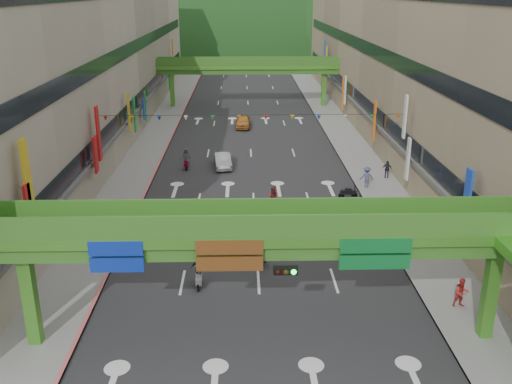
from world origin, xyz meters
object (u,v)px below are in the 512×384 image
(scooter_rider_near, at_px, (260,250))
(car_silver, at_px, (223,160))
(overpass_near, at_px, (283,250))
(car_yellow, at_px, (243,122))
(pedestrian_red, at_px, (461,295))
(scooter_rider_mid, at_px, (274,200))

(scooter_rider_near, xyz_separation_m, car_silver, (-2.99, 20.74, -0.31))
(car_silver, bearing_deg, overpass_near, -88.65)
(scooter_rider_near, relative_size, car_yellow, 0.48)
(overpass_near, bearing_deg, car_silver, 97.19)
(scooter_rider_near, distance_m, pedestrian_red, 11.98)
(scooter_rider_near, xyz_separation_m, pedestrian_red, (10.63, -5.54, -0.19))
(pedestrian_red, bearing_deg, car_yellow, 100.90)
(car_silver, height_order, pedestrian_red, pedestrian_red)
(scooter_rider_near, distance_m, car_silver, 20.96)
(overpass_near, height_order, scooter_rider_near, overpass_near)
(scooter_rider_near, bearing_deg, overpass_near, -85.20)
(scooter_rider_near, height_order, pedestrian_red, scooter_rider_near)
(scooter_rider_mid, bearing_deg, pedestrian_red, -56.14)
(scooter_rider_mid, xyz_separation_m, car_silver, (-4.27, 12.34, -0.45))
(car_silver, xyz_separation_m, pedestrian_red, (13.62, -26.28, 0.12))
(scooter_rider_mid, distance_m, car_yellow, 29.14)
(overpass_near, xyz_separation_m, car_silver, (-3.74, 29.62, -4.50))
(pedestrian_red, bearing_deg, scooter_rider_near, 148.26)
(car_silver, bearing_deg, scooter_rider_near, -87.64)
(car_silver, bearing_deg, pedestrian_red, -68.45)
(scooter_rider_mid, bearing_deg, car_yellow, 94.45)
(scooter_rider_mid, bearing_deg, overpass_near, -91.76)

